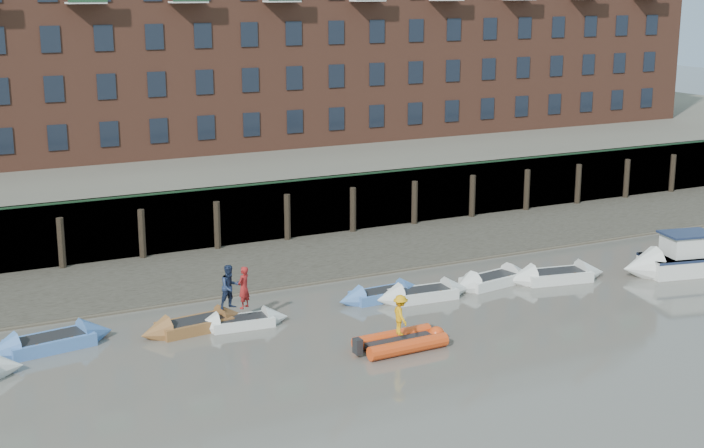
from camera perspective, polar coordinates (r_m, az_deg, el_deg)
ground at (r=34.47m, az=7.76°, el=-9.61°), size 220.00×220.00×0.00m
foreshore at (r=49.42m, az=-4.17°, el=-2.25°), size 110.00×8.00×0.50m
mud_band at (r=46.43m, az=-2.53°, el=-3.29°), size 110.00×1.60×0.10m
river_wall at (r=52.96m, az=-6.05°, el=0.58°), size 110.00×1.23×3.30m
bank_terrace at (r=65.60m, az=-10.34°, el=2.99°), size 110.00×28.00×3.20m
rowboat_1 at (r=39.53m, az=-17.16°, el=-6.61°), size 5.18×2.20×1.45m
rowboat_2 at (r=40.21m, az=-9.15°, el=-5.84°), size 4.71×1.86×1.33m
rowboat_3 at (r=40.42m, az=-6.45°, el=-5.69°), size 4.07×1.51×1.16m
rowboat_4 at (r=43.56m, az=1.72°, el=-4.14°), size 4.30×1.40×1.24m
rowboat_5 at (r=43.72m, az=4.16°, el=-4.08°), size 4.66×1.67×1.33m
rowboat_6 at (r=46.04m, az=8.13°, el=-3.26°), size 4.76×2.07×1.34m
rowboat_7 at (r=47.18m, az=11.80°, el=-2.97°), size 5.15×2.32×1.44m
rib_tender at (r=37.95m, az=3.02°, el=-6.81°), size 3.71×1.84×0.64m
motor_launch at (r=49.70m, az=18.24°, el=-2.05°), size 6.52×3.27×2.57m
person_rower_a at (r=40.04m, az=-6.32°, el=-3.69°), size 0.76×0.71×1.75m
person_rower_b at (r=40.04m, az=-7.12°, el=-3.65°), size 1.00×0.84×1.83m
person_rib_crew at (r=37.46m, az=2.84°, el=-5.30°), size 0.75×1.10×1.57m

